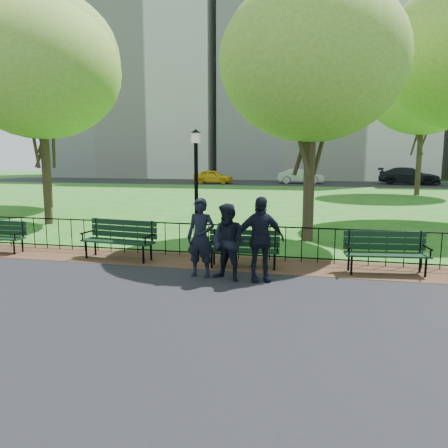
% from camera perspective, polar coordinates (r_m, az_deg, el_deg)
% --- Properties ---
extents(ground, '(120.00, 120.00, 0.00)m').
position_cam_1_polar(ground, '(9.48, -1.63, -7.27)').
color(ground, '#1F5F19').
extents(asphalt_path, '(60.00, 9.20, 0.01)m').
position_cam_1_polar(asphalt_path, '(6.44, -9.59, -15.32)').
color(asphalt_path, black).
rests_on(asphalt_path, ground).
extents(dirt_strip, '(60.00, 1.60, 0.01)m').
position_cam_1_polar(dirt_strip, '(10.89, 0.37, -5.07)').
color(dirt_strip, '#352615').
rests_on(dirt_strip, ground).
extents(far_street, '(70.00, 9.00, 0.01)m').
position_cam_1_polar(far_street, '(43.95, 10.04, 5.26)').
color(far_street, black).
rests_on(far_street, ground).
extents(iron_fence, '(24.06, 0.06, 1.00)m').
position_cam_1_polar(iron_fence, '(11.26, 0.93, -2.08)').
color(iron_fence, black).
rests_on(iron_fence, ground).
extents(apartment_west, '(22.00, 15.00, 26.00)m').
position_cam_1_polar(apartment_west, '(62.66, -10.52, 18.20)').
color(apartment_west, beige).
rests_on(apartment_west, ground).
extents(apartment_mid, '(24.00, 15.00, 30.00)m').
position_cam_1_polar(apartment_mid, '(58.14, 13.32, 20.88)').
color(apartment_mid, silver).
rests_on(apartment_mid, ground).
extents(park_bench_main, '(1.73, 0.66, 0.96)m').
position_cam_1_polar(park_bench_main, '(10.34, 1.25, -2.49)').
color(park_bench_main, black).
rests_on(park_bench_main, ground).
extents(park_bench_left_a, '(1.98, 0.81, 1.10)m').
position_cam_1_polar(park_bench_left_a, '(11.52, -13.39, -1.43)').
color(park_bench_left_a, black).
rests_on(park_bench_left_a, ground).
extents(park_bench_right_a, '(1.88, 0.78, 1.03)m').
position_cam_1_polar(park_bench_right_a, '(10.49, 20.38, -2.93)').
color(park_bench_right_a, black).
rests_on(park_bench_right_a, ground).
extents(lamppost, '(0.31, 0.31, 3.40)m').
position_cam_1_polar(lamppost, '(12.66, -3.65, 5.28)').
color(lamppost, black).
rests_on(lamppost, ground).
extents(tree_near_w, '(6.02, 6.02, 8.39)m').
position_cam_1_polar(tree_near_w, '(18.64, -22.95, 18.03)').
color(tree_near_w, '#2D2116').
rests_on(tree_near_w, ground).
extents(tree_near_e, '(5.60, 5.60, 7.81)m').
position_cam_1_polar(tree_near_e, '(14.13, 11.49, 20.05)').
color(tree_near_e, '#2D2116').
rests_on(tree_near_e, ground).
extents(tree_mid_w, '(7.67, 7.67, 10.69)m').
position_cam_1_polar(tree_mid_w, '(24.68, -22.78, 19.37)').
color(tree_mid_w, '#2D2116').
rests_on(tree_mid_w, ground).
extents(tree_far_e, '(7.45, 7.45, 10.39)m').
position_cam_1_polar(tree_far_e, '(33.15, 24.65, 15.99)').
color(tree_far_e, '#2D2116').
rests_on(tree_far_e, ground).
extents(person_left, '(0.66, 0.46, 1.73)m').
position_cam_1_polar(person_left, '(9.51, -3.04, -1.79)').
color(person_left, black).
rests_on(person_left, asphalt_path).
extents(person_mid, '(0.89, 0.68, 1.64)m').
position_cam_1_polar(person_mid, '(9.22, 0.58, -2.41)').
color(person_mid, black).
rests_on(person_mid, asphalt_path).
extents(person_right, '(1.14, 0.81, 1.80)m').
position_cam_1_polar(person_right, '(9.18, 4.68, -1.98)').
color(person_right, black).
rests_on(person_right, asphalt_path).
extents(taxi, '(4.03, 1.90, 1.33)m').
position_cam_1_polar(taxi, '(42.97, -1.41, 6.22)').
color(taxi, yellow).
rests_on(taxi, far_street).
extents(sedan_silver, '(4.53, 1.88, 1.46)m').
position_cam_1_polar(sedan_silver, '(43.27, 9.97, 6.19)').
color(sedan_silver, '#9A9CA2').
rests_on(sedan_silver, far_street).
extents(sedan_dark, '(5.87, 3.41, 1.60)m').
position_cam_1_polar(sedan_dark, '(44.87, 23.04, 5.80)').
color(sedan_dark, black).
rests_on(sedan_dark, far_street).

